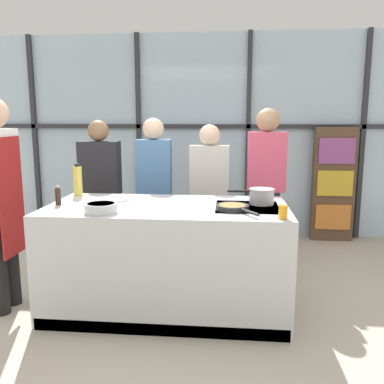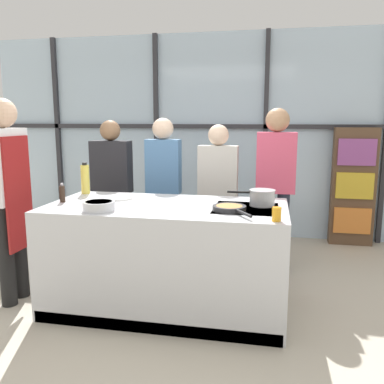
# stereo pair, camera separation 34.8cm
# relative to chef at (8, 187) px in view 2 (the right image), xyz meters

# --- Properties ---
(ground_plane) EXTENTS (18.00, 18.00, 0.00)m
(ground_plane) POSITION_rel_chef_xyz_m (1.39, 0.15, -1.05)
(ground_plane) COLOR #BCB29E
(back_window_wall) EXTENTS (6.40, 0.10, 2.80)m
(back_window_wall) POSITION_rel_chef_xyz_m (1.39, 2.58, 0.35)
(back_window_wall) COLOR silver
(back_window_wall) RESTS_ON ground_plane
(bookshelf) EXTENTS (0.55, 0.19, 1.54)m
(bookshelf) POSITION_rel_chef_xyz_m (3.31, 2.40, -0.28)
(bookshelf) COLOR brown
(bookshelf) RESTS_ON ground_plane
(demo_island) EXTENTS (2.02, 0.99, 0.92)m
(demo_island) POSITION_rel_chef_xyz_m (1.39, 0.15, -0.59)
(demo_island) COLOR silver
(demo_island) RESTS_ON ground_plane
(chef) EXTENTS (0.25, 0.42, 1.81)m
(chef) POSITION_rel_chef_xyz_m (0.00, 0.00, 0.00)
(chef) COLOR black
(chef) RESTS_ON ground_plane
(spectator_far_left) EXTENTS (0.44, 0.23, 1.63)m
(spectator_far_left) POSITION_rel_chef_xyz_m (0.48, 1.18, -0.13)
(spectator_far_left) COLOR #47382D
(spectator_far_left) RESTS_ON ground_plane
(spectator_center_left) EXTENTS (0.38, 0.23, 1.65)m
(spectator_center_left) POSITION_rel_chef_xyz_m (1.08, 1.18, -0.09)
(spectator_center_left) COLOR black
(spectator_center_left) RESTS_ON ground_plane
(spectator_center_right) EXTENTS (0.42, 0.22, 1.58)m
(spectator_center_right) POSITION_rel_chef_xyz_m (1.69, 1.18, -0.15)
(spectator_center_right) COLOR #47382D
(spectator_center_right) RESTS_ON ground_plane
(spectator_far_right) EXTENTS (0.40, 0.25, 1.75)m
(spectator_far_right) POSITION_rel_chef_xyz_m (2.30, 1.18, -0.03)
(spectator_far_right) COLOR #232838
(spectator_far_right) RESTS_ON ground_plane
(frying_pan) EXTENTS (0.33, 0.43, 0.04)m
(frying_pan) POSITION_rel_chef_xyz_m (1.94, 0.02, -0.11)
(frying_pan) COLOR #232326
(frying_pan) RESTS_ON demo_island
(saucepan) EXTENTS (0.40, 0.22, 0.13)m
(saucepan) POSITION_rel_chef_xyz_m (2.18, 0.27, -0.06)
(saucepan) COLOR silver
(saucepan) RESTS_ON demo_island
(white_plate) EXTENTS (0.25, 0.25, 0.01)m
(white_plate) POSITION_rel_chef_xyz_m (0.90, 0.32, -0.12)
(white_plate) COLOR white
(white_plate) RESTS_ON demo_island
(mixing_bowl) EXTENTS (0.26, 0.26, 0.08)m
(mixing_bowl) POSITION_rel_chef_xyz_m (0.92, -0.18, -0.09)
(mixing_bowl) COLOR silver
(mixing_bowl) RESTS_ON demo_island
(oil_bottle) EXTENTS (0.08, 0.08, 0.30)m
(oil_bottle) POSITION_rel_chef_xyz_m (0.48, 0.52, 0.01)
(oil_bottle) COLOR #E0CC4C
(oil_bottle) RESTS_ON demo_island
(pepper_grinder) EXTENTS (0.05, 0.05, 0.17)m
(pepper_grinder) POSITION_rel_chef_xyz_m (0.47, 0.08, -0.05)
(pepper_grinder) COLOR #332319
(pepper_grinder) RESTS_ON demo_island
(juice_glass_near) EXTENTS (0.07, 0.07, 0.10)m
(juice_glass_near) POSITION_rel_chef_xyz_m (2.30, -0.24, -0.08)
(juice_glass_near) COLOR orange
(juice_glass_near) RESTS_ON demo_island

